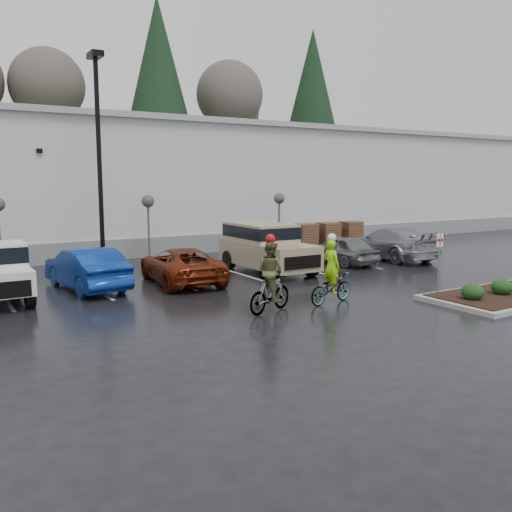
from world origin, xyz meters
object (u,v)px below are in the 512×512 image
fire_lane_sign (439,257)px  sapling_mid (148,205)px  lamppost (98,138)px  car_red (181,265)px  pallet_stack_a (305,235)px  suv_tan (268,248)px  sapling_east (279,201)px  cyclist_hivis (331,282)px  car_grey (341,250)px  pallet_stack_b (327,233)px  pallet_stack_c (350,232)px  car_blue (86,269)px  cyclist_olive (270,284)px  car_far_silver (390,243)px

fire_lane_sign → sapling_mid: bearing=112.5°
lamppost → car_red: lamppost is taller
sapling_mid → car_red: size_ratio=0.66×
pallet_stack_a → suv_tan: bearing=-136.0°
sapling_east → cyclist_hivis: (-5.68, -11.50, -2.03)m
sapling_mid → car_grey: 9.38m
cyclist_hivis → sapling_east: bearing=-37.2°
pallet_stack_b → cyclist_hivis: bearing=-128.3°
sapling_mid → suv_tan: (3.26, -5.50, -1.70)m
sapling_east → pallet_stack_a: bearing=21.8°
sapling_east → pallet_stack_b: 4.78m
pallet_stack_b → pallet_stack_c: 1.80m
pallet_stack_a → car_blue: (-14.28, -6.21, 0.08)m
lamppost → car_red: 7.14m
car_grey → cyclist_olive: size_ratio=1.69×
pallet_stack_b → car_blue: size_ratio=0.29×
suv_tan → car_far_silver: 7.27m
sapling_east → car_red: sapling_east is taller
pallet_stack_c → pallet_stack_a: bearing=180.0°
suv_tan → car_blue: bearing=177.8°
car_far_silver → cyclist_olive: size_ratio=2.32×
fire_lane_sign → cyclist_hivis: 3.78m
fire_lane_sign → car_red: bearing=131.5°
pallet_stack_b → car_grey: bearing=-124.0°
sapling_east → car_grey: bearing=-90.8°
suv_tan → car_grey: bearing=2.1°
sapling_east → car_far_silver: bearing=-60.7°
sapling_east → pallet_stack_c: 6.42m
pallet_stack_c → cyclist_hivis: 17.11m
car_grey → cyclist_hivis: bearing=45.6°
pallet_stack_a → car_red: (-10.87, -6.82, -0.00)m
car_red → suv_tan: suv_tan is taller
pallet_stack_b → car_far_silver: bearing=-100.3°
pallet_stack_b → cyclist_hivis: 15.93m
lamppost → pallet_stack_a: bearing=9.1°
sapling_mid → pallet_stack_c: bearing=4.2°
lamppost → car_far_silver: 14.60m
sapling_mid → cyclist_olive: 11.66m
suv_tan → cyclist_hivis: size_ratio=2.27×
lamppost → suv_tan: (5.76, -4.50, -4.66)m
fire_lane_sign → car_red: fire_lane_sign is taller
pallet_stack_b → car_red: bearing=-151.5°
sapling_mid → pallet_stack_a: bearing=5.7°
fire_lane_sign → pallet_stack_a: bearing=71.2°
pallet_stack_b → car_grey: pallet_stack_b is taller
pallet_stack_c → fire_lane_sign: fire_lane_sign is taller
cyclist_olive → pallet_stack_c: bearing=-67.8°
pallet_stack_c → car_red: same height
pallet_stack_b → car_blue: bearing=-158.8°
fire_lane_sign → cyclist_olive: size_ratio=0.94×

